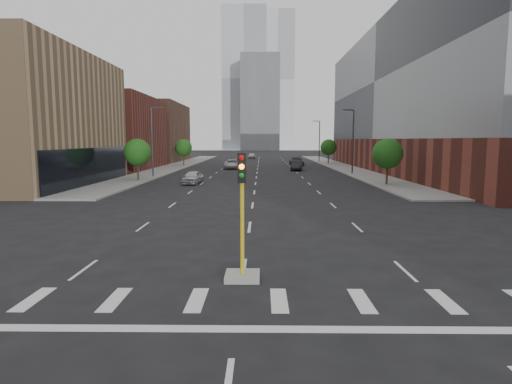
{
  "coord_description": "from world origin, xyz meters",
  "views": [
    {
      "loc": [
        0.66,
        -5.47,
        4.83
      ],
      "look_at": [
        0.42,
        13.66,
        2.5
      ],
      "focal_mm": 30.0,
      "sensor_mm": 36.0,
      "label": 1
    }
  ],
  "objects_px": {
    "median_traffic_signal": "(242,252)",
    "car_deep_right": "(297,161)",
    "car_mid_right": "(297,165)",
    "car_near_left": "(192,177)",
    "car_far_left": "(232,164)",
    "car_distant": "(252,156)"
  },
  "relations": [
    {
      "from": "median_traffic_signal",
      "to": "car_far_left",
      "type": "height_order",
      "value": "median_traffic_signal"
    },
    {
      "from": "car_mid_right",
      "to": "car_deep_right",
      "type": "xyz_separation_m",
      "value": [
        1.03,
        12.99,
        0.05
      ]
    },
    {
      "from": "car_mid_right",
      "to": "median_traffic_signal",
      "type": "bearing_deg",
      "value": -88.44
    },
    {
      "from": "median_traffic_signal",
      "to": "car_far_left",
      "type": "xyz_separation_m",
      "value": [
        -4.32,
        57.92,
        -0.19
      ]
    },
    {
      "from": "car_near_left",
      "to": "car_mid_right",
      "type": "bearing_deg",
      "value": 63.71
    },
    {
      "from": "car_deep_right",
      "to": "car_distant",
      "type": "bearing_deg",
      "value": 105.58
    },
    {
      "from": "car_mid_right",
      "to": "car_distant",
      "type": "relative_size",
      "value": 1.08
    },
    {
      "from": "car_mid_right",
      "to": "car_far_left",
      "type": "xyz_separation_m",
      "value": [
        -10.64,
        3.81,
        -0.0
      ]
    },
    {
      "from": "car_far_left",
      "to": "car_distant",
      "type": "bearing_deg",
      "value": 83.91
    },
    {
      "from": "car_mid_right",
      "to": "car_deep_right",
      "type": "relative_size",
      "value": 0.83
    },
    {
      "from": "median_traffic_signal",
      "to": "car_deep_right",
      "type": "distance_m",
      "value": 67.51
    },
    {
      "from": "median_traffic_signal",
      "to": "car_far_left",
      "type": "distance_m",
      "value": 58.08
    },
    {
      "from": "car_near_left",
      "to": "car_deep_right",
      "type": "xyz_separation_m",
      "value": [
        14.32,
        34.49,
        0.1
      ]
    },
    {
      "from": "median_traffic_signal",
      "to": "car_mid_right",
      "type": "xyz_separation_m",
      "value": [
        6.31,
        54.12,
        -0.19
      ]
    },
    {
      "from": "car_deep_right",
      "to": "median_traffic_signal",
      "type": "bearing_deg",
      "value": -97.69
    },
    {
      "from": "median_traffic_signal",
      "to": "car_mid_right",
      "type": "relative_size",
      "value": 0.92
    },
    {
      "from": "car_near_left",
      "to": "car_far_left",
      "type": "distance_m",
      "value": 25.45
    },
    {
      "from": "car_mid_right",
      "to": "car_far_left",
      "type": "relative_size",
      "value": 0.85
    },
    {
      "from": "median_traffic_signal",
      "to": "car_deep_right",
      "type": "height_order",
      "value": "median_traffic_signal"
    },
    {
      "from": "car_near_left",
      "to": "car_far_left",
      "type": "bearing_deg",
      "value": 89.44
    },
    {
      "from": "car_near_left",
      "to": "car_distant",
      "type": "height_order",
      "value": "car_distant"
    },
    {
      "from": "car_mid_right",
      "to": "car_far_left",
      "type": "height_order",
      "value": "car_mid_right"
    }
  ]
}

